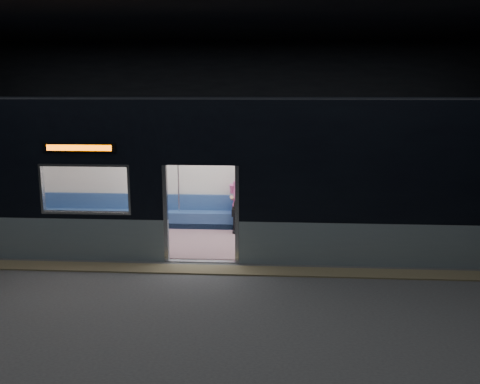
# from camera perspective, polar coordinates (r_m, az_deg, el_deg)

# --- Properties ---
(station_floor) EXTENTS (24.00, 14.00, 0.01)m
(station_floor) POSITION_cam_1_polar(r_m,az_deg,el_deg) (9.78, -5.15, -9.90)
(station_floor) COLOR #47494C
(station_floor) RESTS_ON ground
(station_envelope) EXTENTS (24.00, 14.00, 5.00)m
(station_envelope) POSITION_cam_1_polar(r_m,az_deg,el_deg) (9.10, -5.58, 12.13)
(station_envelope) COLOR black
(station_envelope) RESTS_ON station_floor
(tactile_strip) EXTENTS (22.80, 0.50, 0.03)m
(tactile_strip) POSITION_cam_1_polar(r_m,az_deg,el_deg) (10.28, -4.68, -8.68)
(tactile_strip) COLOR #8C7F59
(tactile_strip) RESTS_ON station_floor
(metro_car) EXTENTS (18.00, 3.04, 3.35)m
(metro_car) POSITION_cam_1_polar(r_m,az_deg,el_deg) (11.75, -3.42, 3.14)
(metro_car) COLOR #84979E
(metro_car) RESTS_ON station_floor
(passenger) EXTENTS (0.45, 0.78, 1.50)m
(passenger) POSITION_cam_1_polar(r_m,az_deg,el_deg) (12.85, 0.15, -0.62)
(passenger) COLOR black
(passenger) RESTS_ON metro_car
(handbag) EXTENTS (0.32, 0.27, 0.16)m
(handbag) POSITION_cam_1_polar(r_m,az_deg,el_deg) (12.63, 0.03, -1.50)
(handbag) COLOR black
(handbag) RESTS_ON passenger
(transit_map) EXTENTS (0.92, 0.03, 0.60)m
(transit_map) POSITION_cam_1_polar(r_m,az_deg,el_deg) (13.01, 4.23, 2.20)
(transit_map) COLOR white
(transit_map) RESTS_ON metro_car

